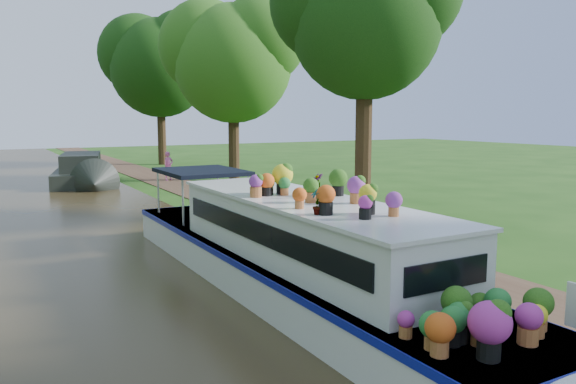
{
  "coord_description": "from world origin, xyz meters",
  "views": [
    {
      "loc": [
        -7.33,
        -11.78,
        3.35
      ],
      "look_at": [
        0.01,
        1.28,
        1.3
      ],
      "focal_mm": 35.0,
      "sensor_mm": 36.0,
      "label": 1
    }
  ],
  "objects": [
    {
      "name": "ground",
      "position": [
        0.0,
        0.0,
        0.0
      ],
      "size": [
        100.0,
        100.0,
        0.0
      ],
      "primitive_type": "plane",
      "color": "#1D4511",
      "rests_on": "ground"
    },
    {
      "name": "canal_water",
      "position": [
        -6.0,
        0.0,
        0.01
      ],
      "size": [
        10.0,
        100.0,
        0.02
      ],
      "primitive_type": "cube",
      "color": "#2E2514",
      "rests_on": "ground"
    },
    {
      "name": "towpath",
      "position": [
        1.2,
        0.0,
        0.01
      ],
      "size": [
        2.2,
        100.0,
        0.03
      ],
      "primitive_type": "cube",
      "color": "#432E1F",
      "rests_on": "ground"
    },
    {
      "name": "plant_boat",
      "position": [
        -2.25,
        -3.36,
        0.85
      ],
      "size": [
        2.29,
        13.52,
        2.3
      ],
      "color": "silver",
      "rests_on": "canal_water"
    },
    {
      "name": "tree_near_overhang",
      "position": [
        3.79,
        3.06,
        6.6
      ],
      "size": [
        5.52,
        5.28,
        8.99
      ],
      "color": "black",
      "rests_on": "ground"
    },
    {
      "name": "tree_near_mid",
      "position": [
        4.48,
        15.08,
        6.44
      ],
      "size": [
        6.9,
        6.6,
        9.4
      ],
      "color": "black",
      "rests_on": "ground"
    },
    {
      "name": "tree_near_far",
      "position": [
        3.98,
        26.09,
        7.05
      ],
      "size": [
        7.59,
        7.26,
        10.3
      ],
      "color": "black",
      "rests_on": "ground"
    },
    {
      "name": "second_boat",
      "position": [
        -2.75,
        17.12,
        0.6
      ],
      "size": [
        3.59,
        8.06,
        1.49
      ],
      "rotation": [
        0.0,
        0.0,
        -0.21
      ],
      "color": "black",
      "rests_on": "canal_water"
    },
    {
      "name": "sandwich_board",
      "position": [
        1.1,
        -1.58,
        0.54
      ],
      "size": [
        0.76,
        0.76,
        1.13
      ],
      "rotation": [
        0.0,
        0.0,
        -0.31
      ],
      "color": "#A40B1F",
      "rests_on": "towpath"
    },
    {
      "name": "pedestrian_pink",
      "position": [
        1.4,
        16.32,
        0.77
      ],
      "size": [
        0.63,
        0.52,
        1.48
      ],
      "primitive_type": "imported",
      "rotation": [
        0.0,
        0.0,
        0.35
      ],
      "color": "#E45D8C",
      "rests_on": "towpath"
    },
    {
      "name": "verge_plant",
      "position": [
        -0.6,
        -0.54,
        0.24
      ],
      "size": [
        0.53,
        0.5,
        0.48
      ],
      "primitive_type": "imported",
      "rotation": [
        0.0,
        0.0,
        -0.36
      ],
      "color": "#1C5F21",
      "rests_on": "ground"
    }
  ]
}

